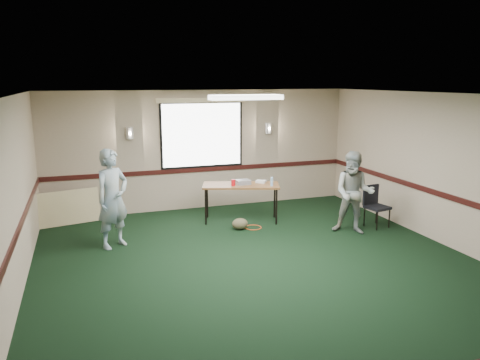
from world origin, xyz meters
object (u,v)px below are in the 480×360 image
object	(u,v)px
folding_table	(241,187)
person_left	(113,199)
conference_chair	(374,203)
person_right	(354,193)
projector	(243,182)

from	to	relation	value
folding_table	person_left	world-z (taller)	person_left
conference_chair	person_left	distance (m)	5.12
person_right	person_left	bearing A→B (deg)	-153.12
conference_chair	person_right	xyz separation A→B (m)	(-0.65, -0.24, 0.31)
projector	conference_chair	world-z (taller)	projector
folding_table	conference_chair	xyz separation A→B (m)	(2.45, -1.18, -0.24)
projector	conference_chair	xyz separation A→B (m)	(2.41, -1.19, -0.35)
conference_chair	projector	bearing A→B (deg)	141.82
conference_chair	folding_table	bearing A→B (deg)	142.41
folding_table	conference_chair	size ratio (longest dim) A/B	2.04
folding_table	projector	distance (m)	0.11
projector	folding_table	bearing A→B (deg)	-172.74
person_left	projector	bearing A→B (deg)	-18.18
conference_chair	person_right	bearing A→B (deg)	-171.28
projector	person_left	size ratio (longest dim) A/B	0.16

